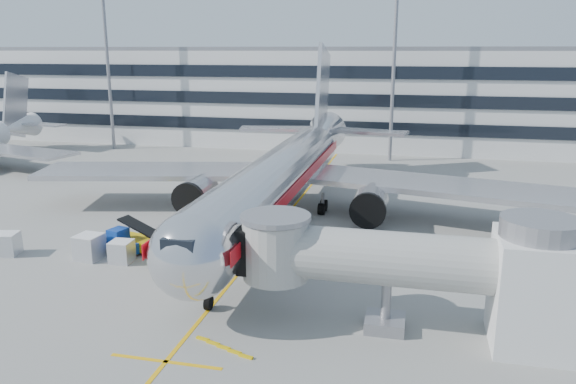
% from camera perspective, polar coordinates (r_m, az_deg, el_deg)
% --- Properties ---
extents(ground, '(180.00, 180.00, 0.00)m').
position_cam_1_polar(ground, '(41.80, -4.10, -7.10)').
color(ground, gray).
rests_on(ground, ground).
extents(lead_in_line, '(0.25, 70.00, 0.01)m').
position_cam_1_polar(lead_in_line, '(50.88, -0.79, -3.11)').
color(lead_in_line, '#EBAB0C').
rests_on(lead_in_line, ground).
extents(stop_bar, '(6.00, 0.25, 0.01)m').
position_cam_1_polar(stop_bar, '(30.06, -12.32, -16.49)').
color(stop_bar, '#EBAB0C').
rests_on(stop_bar, ground).
extents(main_jet, '(50.95, 48.70, 16.06)m').
position_cam_1_polar(main_jet, '(51.41, -0.34, 1.95)').
color(main_jet, silver).
rests_on(main_jet, ground).
extents(jet_bridge, '(17.80, 4.50, 7.00)m').
position_cam_1_polar(jet_bridge, '(31.26, 13.19, -7.39)').
color(jet_bridge, silver).
rests_on(jet_bridge, ground).
extents(terminal, '(150.00, 24.25, 15.60)m').
position_cam_1_polar(terminal, '(96.07, 6.18, 9.79)').
color(terminal, silver).
rests_on(terminal, ground).
extents(light_mast_west, '(2.40, 1.20, 25.45)m').
position_cam_1_polar(light_mast_west, '(91.88, -17.93, 13.41)').
color(light_mast_west, gray).
rests_on(light_mast_west, ground).
extents(light_mast_centre, '(2.40, 1.20, 25.45)m').
position_cam_1_polar(light_mast_centre, '(79.21, 10.76, 13.81)').
color(light_mast_centre, gray).
rests_on(light_mast_centre, ground).
extents(belt_loader, '(5.46, 2.96, 2.55)m').
position_cam_1_polar(belt_loader, '(44.99, -14.48, -4.98)').
color(belt_loader, '#D7B009').
rests_on(belt_loader, ground).
extents(baggage_tug, '(2.87, 2.18, 1.94)m').
position_cam_1_polar(baggage_tug, '(44.87, -16.47, -5.00)').
color(baggage_tug, navy).
rests_on(baggage_tug, ground).
extents(cargo_container_left, '(1.94, 1.94, 1.88)m').
position_cam_1_polar(cargo_container_left, '(44.51, -19.54, -5.27)').
color(cargo_container_left, silver).
rests_on(cargo_container_left, ground).
extents(cargo_container_right, '(1.93, 1.93, 1.71)m').
position_cam_1_polar(cargo_container_right, '(47.90, -26.62, -4.73)').
color(cargo_container_right, silver).
rests_on(cargo_container_right, ground).
extents(cargo_container_front, '(1.59, 1.59, 1.62)m').
position_cam_1_polar(cargo_container_front, '(43.17, -16.55, -5.82)').
color(cargo_container_front, silver).
rests_on(cargo_container_front, ground).
extents(ramp_worker, '(0.86, 0.86, 2.01)m').
position_cam_1_polar(ramp_worker, '(41.55, -13.50, -6.13)').
color(ramp_worker, '#A2FF1A').
rests_on(ramp_worker, ground).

